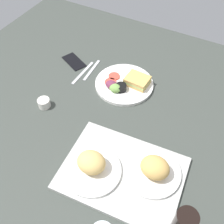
% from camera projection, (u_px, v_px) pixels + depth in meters
% --- Properties ---
extents(ground_plane, '(1.90, 1.50, 0.03)m').
position_uv_depth(ground_plane, '(119.00, 117.00, 1.23)').
color(ground_plane, '#383D38').
extents(serving_tray, '(0.47, 0.36, 0.02)m').
position_uv_depth(serving_tray, '(122.00, 173.00, 1.02)').
color(serving_tray, '#B2B2AD').
rests_on(serving_tray, ground_plane).
extents(bread_plate_near, '(0.21, 0.21, 0.09)m').
position_uv_depth(bread_plate_near, '(154.00, 170.00, 0.99)').
color(bread_plate_near, white).
rests_on(bread_plate_near, serving_tray).
extents(bread_plate_far, '(0.22, 0.22, 0.09)m').
position_uv_depth(bread_plate_far, '(92.00, 166.00, 1.00)').
color(bread_plate_far, white).
rests_on(bread_plate_far, serving_tray).
extents(plate_with_salad, '(0.29, 0.29, 0.05)m').
position_uv_depth(plate_with_salad, '(125.00, 84.00, 1.32)').
color(plate_with_salad, white).
rests_on(plate_with_salad, ground_plane).
extents(espresso_cup, '(0.06, 0.06, 0.04)m').
position_uv_depth(espresso_cup, '(44.00, 103.00, 1.24)').
color(espresso_cup, silver).
rests_on(espresso_cup, ground_plane).
extents(fork, '(0.02, 0.17, 0.01)m').
position_uv_depth(fork, '(92.00, 70.00, 1.41)').
color(fork, '#B7B7BC').
rests_on(fork, ground_plane).
extents(knife, '(0.02, 0.19, 0.01)m').
position_uv_depth(knife, '(83.00, 73.00, 1.40)').
color(knife, '#B7B7BC').
rests_on(knife, ground_plane).
extents(cell_phone, '(0.16, 0.13, 0.01)m').
position_uv_depth(cell_phone, '(74.00, 61.00, 1.46)').
color(cell_phone, black).
rests_on(cell_phone, ground_plane).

